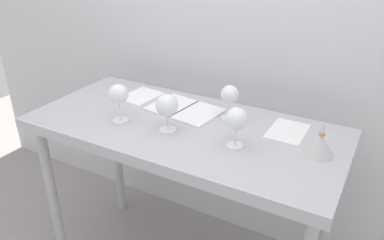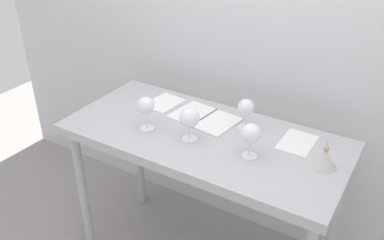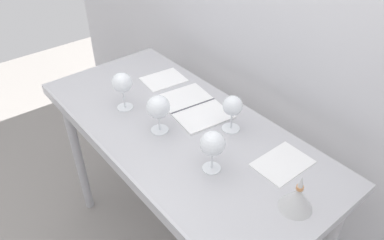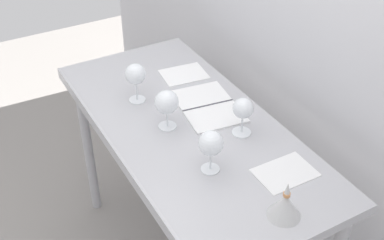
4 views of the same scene
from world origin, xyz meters
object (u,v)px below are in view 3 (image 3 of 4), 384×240
at_px(wine_glass_near_center, 158,108).
at_px(tasting_sheet_upper, 283,163).
at_px(tasting_sheet_lower, 164,79).
at_px(open_notebook, 193,107).
at_px(decanter_funnel, 297,198).
at_px(wine_glass_near_right, 213,144).
at_px(wine_glass_near_left, 122,84).
at_px(wine_glass_far_right, 233,107).

distance_m(wine_glass_near_center, tasting_sheet_upper, 0.52).
xyz_separation_m(wine_glass_near_center, tasting_sheet_lower, (-0.32, 0.25, -0.11)).
xyz_separation_m(open_notebook, decanter_funnel, (0.65, -0.11, 0.04)).
bearing_deg(decanter_funnel, wine_glass_near_center, -170.00).
bearing_deg(tasting_sheet_upper, wine_glass_near_right, -123.00).
height_order(wine_glass_near_center, wine_glass_near_left, wine_glass_near_left).
relative_size(wine_glass_far_right, open_notebook, 0.44).
distance_m(wine_glass_near_center, decanter_funnel, 0.63).
relative_size(wine_glass_near_right, tasting_sheet_lower, 0.82).
height_order(wine_glass_far_right, tasting_sheet_upper, wine_glass_far_right).
bearing_deg(tasting_sheet_lower, wine_glass_far_right, 4.87).
relative_size(wine_glass_near_center, wine_glass_near_right, 1.00).
bearing_deg(wine_glass_near_right, tasting_sheet_lower, 159.35).
distance_m(wine_glass_near_right, decanter_funnel, 0.33).
distance_m(wine_glass_near_center, wine_glass_far_right, 0.30).
xyz_separation_m(wine_glass_near_center, wine_glass_near_left, (-0.23, -0.03, 0.01)).
relative_size(tasting_sheet_upper, decanter_funnel, 1.50).
xyz_separation_m(wine_glass_near_left, tasting_sheet_lower, (-0.09, 0.28, -0.12)).
distance_m(open_notebook, decanter_funnel, 0.66).
xyz_separation_m(wine_glass_near_center, wine_glass_far_right, (0.18, 0.24, -0.00)).
bearing_deg(wine_glass_near_left, tasting_sheet_lower, 108.03).
xyz_separation_m(wine_glass_near_center, wine_glass_near_right, (0.31, 0.02, 0.00)).
relative_size(open_notebook, tasting_sheet_lower, 1.78).
relative_size(wine_glass_near_left, decanter_funnel, 1.25).
relative_size(wine_glass_near_center, open_notebook, 0.46).
bearing_deg(wine_glass_near_right, wine_glass_near_left, -175.60).
distance_m(wine_glass_near_center, wine_glass_near_left, 0.24).
distance_m(tasting_sheet_upper, tasting_sheet_lower, 0.78).
relative_size(wine_glass_near_right, open_notebook, 0.46).
bearing_deg(wine_glass_near_right, wine_glass_far_right, 119.72).
relative_size(wine_glass_near_left, open_notebook, 0.49).
height_order(wine_glass_near_center, wine_glass_near_right, same).
bearing_deg(wine_glass_far_right, tasting_sheet_upper, 0.69).
bearing_deg(open_notebook, wine_glass_near_right, -21.96).
bearing_deg(wine_glass_near_right, tasting_sheet_upper, 56.49).
height_order(open_notebook, decanter_funnel, decanter_funnel).
height_order(wine_glass_far_right, open_notebook, wine_glass_far_right).
xyz_separation_m(tasting_sheet_upper, decanter_funnel, (0.16, -0.13, 0.04)).
bearing_deg(tasting_sheet_upper, wine_glass_near_left, -158.44).
bearing_deg(open_notebook, tasting_sheet_upper, 10.74).
bearing_deg(tasting_sheet_upper, wine_glass_near_center, -151.72).
bearing_deg(wine_glass_near_center, tasting_sheet_lower, 142.06).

